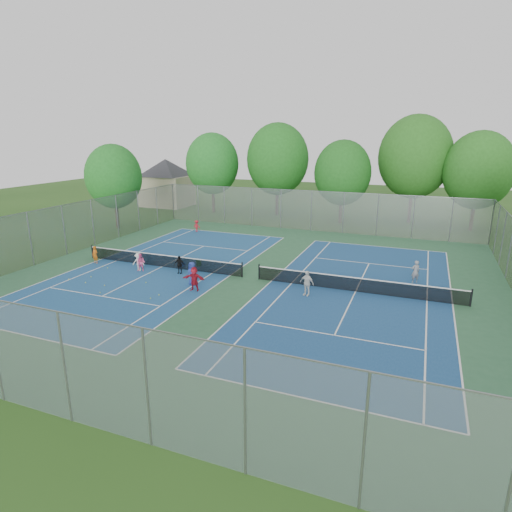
{
  "coord_description": "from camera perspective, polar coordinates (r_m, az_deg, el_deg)",
  "views": [
    {
      "loc": [
        10.38,
        -25.24,
        9.36
      ],
      "look_at": [
        0.0,
        1.0,
        1.3
      ],
      "focal_mm": 30.0,
      "sensor_mm": 36.0,
      "label": 1
    }
  ],
  "objects": [
    {
      "name": "instructor",
      "position": [
        29.65,
        20.48,
        -1.97
      ],
      "size": [
        0.66,
        0.59,
        1.51
      ],
      "primitive_type": "imported",
      "rotation": [
        0.0,
        0.0,
        3.65
      ],
      "color": "gray",
      "rests_on": "ground"
    },
    {
      "name": "tree_nw",
      "position": [
        53.28,
        -5.84,
        12.13
      ],
      "size": [
        6.4,
        6.4,
        9.58
      ],
      "color": "#443326",
      "rests_on": "ground"
    },
    {
      "name": "tennis_ball_8",
      "position": [
        26.03,
        -13.87,
        -5.55
      ],
      "size": [
        0.07,
        0.07,
        0.07
      ],
      "primitive_type": "sphere",
      "color": "#BBDF34",
      "rests_on": "ground"
    },
    {
      "name": "student_b",
      "position": [
        31.19,
        -15.1,
        -0.85
      ],
      "size": [
        0.7,
        0.58,
        1.29
      ],
      "primitive_type": "imported",
      "rotation": [
        0.0,
        0.0,
        0.16
      ],
      "color": "pink",
      "rests_on": "ground"
    },
    {
      "name": "tree_nc",
      "position": [
        47.16,
        11.47,
        10.81
      ],
      "size": [
        6.0,
        6.0,
        8.85
      ],
      "color": "#443326",
      "rests_on": "ground"
    },
    {
      "name": "tennis_ball_5",
      "position": [
        33.16,
        -19.76,
        -1.36
      ],
      "size": [
        0.07,
        0.07,
        0.07
      ],
      "primitive_type": "sphere",
      "color": "#CEE735",
      "rests_on": "ground"
    },
    {
      "name": "tennis_ball_4",
      "position": [
        32.71,
        -19.19,
        -1.54
      ],
      "size": [
        0.07,
        0.07,
        0.07
      ],
      "primitive_type": "sphere",
      "color": "#B5D231",
      "rests_on": "ground"
    },
    {
      "name": "fence_south",
      "position": [
        15.73,
        -24.12,
        -13.49
      ],
      "size": [
        32.0,
        0.1,
        4.0
      ],
      "primitive_type": "cube",
      "color": "gray",
      "rests_on": "ground"
    },
    {
      "name": "tennis_ball_10",
      "position": [
        27.87,
        -20.07,
        -4.62
      ],
      "size": [
        0.07,
        0.07,
        0.07
      ],
      "primitive_type": "sphere",
      "color": "#B5C42D",
      "rests_on": "ground"
    },
    {
      "name": "tree_ne",
      "position": [
        47.59,
        27.55,
        10.09
      ],
      "size": [
        6.6,
        6.6,
        9.77
      ],
      "color": "#443326",
      "rests_on": "ground"
    },
    {
      "name": "student_e",
      "position": [
        27.75,
        -8.52,
        -2.3
      ],
      "size": [
        0.84,
        0.66,
        1.52
      ],
      "primitive_type": "imported",
      "rotation": [
        0.0,
        0.0,
        -0.26
      ],
      "color": "#283C93",
      "rests_on": "ground"
    },
    {
      "name": "tree_nr",
      "position": [
        49.32,
        20.44,
        12.28
      ],
      "size": [
        7.6,
        7.6,
        11.42
      ],
      "color": "#443326",
      "rests_on": "ground"
    },
    {
      "name": "net_left",
      "position": [
        31.92,
        -12.44,
        -0.65
      ],
      "size": [
        12.87,
        0.1,
        0.91
      ],
      "primitive_type": "cube",
      "color": "black",
      "rests_on": "ground"
    },
    {
      "name": "net_right",
      "position": [
        26.98,
        13.19,
        -3.77
      ],
      "size": [
        12.87,
        0.1,
        0.91
      ],
      "primitive_type": "cube",
      "color": "black",
      "rests_on": "ground"
    },
    {
      "name": "tennis_ball_2",
      "position": [
        31.15,
        -23.69,
        -2.87
      ],
      "size": [
        0.07,
        0.07,
        0.07
      ],
      "primitive_type": "sphere",
      "color": "#C9E435",
      "rests_on": "ground"
    },
    {
      "name": "child_far_baseline",
      "position": [
        42.88,
        -7.9,
        3.98
      ],
      "size": [
        0.82,
        0.56,
        1.16
      ],
      "primitive_type": "imported",
      "rotation": [
        0.0,
        0.0,
        2.97
      ],
      "color": "red",
      "rests_on": "ground"
    },
    {
      "name": "student_f",
      "position": [
        26.66,
        -8.24,
        -3.03
      ],
      "size": [
        1.46,
        0.6,
        1.53
      ],
      "primitive_type": "imported",
      "rotation": [
        0.0,
        0.0,
        0.11
      ],
      "color": "#AF1929",
      "rests_on": "ground"
    },
    {
      "name": "ball_crate",
      "position": [
        31.94,
        -9.84,
        -1.1
      ],
      "size": [
        0.37,
        0.37,
        0.26
      ],
      "primitive_type": "cube",
      "rotation": [
        0.0,
        0.0,
        -0.25
      ],
      "color": "blue",
      "rests_on": "ground"
    },
    {
      "name": "tennis_ball_6",
      "position": [
        26.46,
        -12.81,
        -5.12
      ],
      "size": [
        0.07,
        0.07,
        0.07
      ],
      "primitive_type": "sphere",
      "color": "#D3EE37",
      "rests_on": "ground"
    },
    {
      "name": "student_d",
      "position": [
        30.11,
        -10.18,
        -1.15
      ],
      "size": [
        0.79,
        0.42,
        1.28
      ],
      "primitive_type": "imported",
      "rotation": [
        0.0,
        0.0,
        0.15
      ],
      "color": "black",
      "rests_on": "ground"
    },
    {
      "name": "house",
      "position": [
        59.16,
        -11.91,
        10.62
      ],
      "size": [
        11.03,
        11.03,
        7.3
      ],
      "color": "#B7A88C",
      "rests_on": "ground"
    },
    {
      "name": "ground",
      "position": [
        28.86,
        -0.73,
        -2.99
      ],
      "size": [
        120.0,
        120.0,
        0.0
      ],
      "primitive_type": "plane",
      "color": "#274E18",
      "rests_on": "ground"
    },
    {
      "name": "tennis_ball_7",
      "position": [
        31.09,
        -21.14,
        -2.63
      ],
      "size": [
        0.07,
        0.07,
        0.07
      ],
      "primitive_type": "sphere",
      "color": "#BDD732",
      "rests_on": "ground"
    },
    {
      "name": "fence_west",
      "position": [
        37.25,
        -24.2,
        3.13
      ],
      "size": [
        0.1,
        32.0,
        4.0
      ],
      "primitive_type": "cube",
      "rotation": [
        0.0,
        0.0,
        1.57
      ],
      "color": "gray",
      "rests_on": "ground"
    },
    {
      "name": "court_right",
      "position": [
        27.13,
        13.13,
        -4.64
      ],
      "size": [
        10.97,
        23.77,
        0.01
      ],
      "primitive_type": "cube",
      "color": "navy",
      "rests_on": "court_pad"
    },
    {
      "name": "ball_hopper",
      "position": [
        31.64,
        -7.65,
        -0.94
      ],
      "size": [
        0.29,
        0.29,
        0.5
      ],
      "primitive_type": "cube",
      "rotation": [
        0.0,
        0.0,
        -0.17
      ],
      "color": "#227C37",
      "rests_on": "ground"
    },
    {
      "name": "tennis_ball_11",
      "position": [
        28.82,
        -14.46,
        -3.47
      ],
      "size": [
        0.07,
        0.07,
        0.07
      ],
      "primitive_type": "sphere",
      "color": "#BFDE33",
      "rests_on": "ground"
    },
    {
      "name": "court_left",
      "position": [
        32.04,
        -12.4,
        -1.4
      ],
      "size": [
        10.97,
        23.77,
        0.01
      ],
      "primitive_type": "cube",
      "color": "navy",
      "rests_on": "court_pad"
    },
    {
      "name": "fence_north",
      "position": [
        43.16,
        7.38,
        5.99
      ],
      "size": [
        32.0,
        0.1,
        4.0
      ],
      "primitive_type": "cube",
      "color": "gray",
      "rests_on": "ground"
    },
    {
      "name": "tree_nl",
      "position": [
        51.03,
        2.89,
        12.76
      ],
      "size": [
        7.2,
        7.2,
        10.69
      ],
      "color": "#443326",
      "rests_on": "ground"
    },
    {
      "name": "tennis_ball_3",
      "position": [
        29.07,
        -19.55,
        -3.73
      ],
      "size": [
        0.07,
        0.07,
        0.07
      ],
      "primitive_type": "sphere",
      "color": "yellow",
      "rests_on": "ground"
    },
    {
      "name": "court_pad",
      "position": [
        28.85,
        -0.73,
        -2.98
      ],
      "size": [
        32.0,
        32.0,
        0.01
      ],
      "primitive_type": "cube",
      "color": "#2C5C3A",
      "rests_on": "ground"
    },
    {
      "name": "tennis_ball_1",
      "position": [
        30.01,
        -21.78,
        -3.35
      ],
      "size": [
        0.07,
        0.07,
        0.07
      ],
      "primitive_type": "sphere",
      "color": "#E4F338",
      "rests_on": "ground"
    },
    {
      "name": "tree_side_w",
      "position": [
        46.07,
        -18.45,
        10.01
      ],
      "size": [
        5.6,
        5.6,
        8.47
      ],
      "color": "#443326",
      "rests_on": "ground"
    },
    {
      "name": "student_a",
      "position": [
        34.19,
        -20.66,
        0.15
      ],
      "size": [
        0.5,
        0.35,
        1.32
      ],
      "primitive_type": "imported",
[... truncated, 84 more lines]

